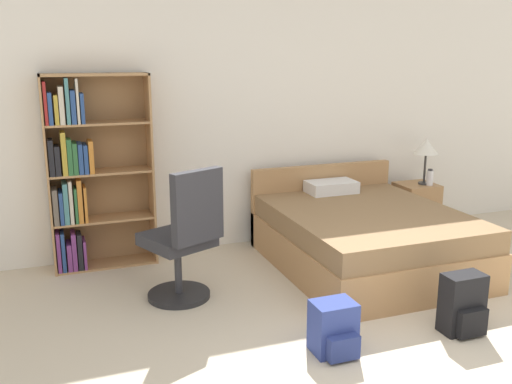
{
  "coord_description": "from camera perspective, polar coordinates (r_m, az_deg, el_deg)",
  "views": [
    {
      "loc": [
        -2.08,
        -2.22,
        1.97
      ],
      "look_at": [
        -0.52,
        1.98,
        0.86
      ],
      "focal_mm": 40.0,
      "sensor_mm": 36.0,
      "label": 1
    }
  ],
  "objects": [
    {
      "name": "wall_back",
      "position": [
        5.87,
        0.58,
        7.4
      ],
      "size": [
        9.0,
        0.06,
        2.6
      ],
      "color": "white",
      "rests_on": "ground_plane"
    },
    {
      "name": "bookshelf",
      "position": [
        5.37,
        -16.75,
        1.75
      ],
      "size": [
        0.93,
        0.3,
        1.78
      ],
      "color": "#AD7F51",
      "rests_on": "ground_plane"
    },
    {
      "name": "backpack_blue",
      "position": [
        3.93,
        7.82,
        -13.43
      ],
      "size": [
        0.28,
        0.29,
        0.36
      ],
      "color": "navy",
      "rests_on": "ground_plane"
    },
    {
      "name": "office_chair",
      "position": [
        4.54,
        -7.16,
        -4.78
      ],
      "size": [
        0.64,
        0.7,
        1.11
      ],
      "color": "#232326",
      "rests_on": "ground_plane"
    },
    {
      "name": "backpack_black",
      "position": [
        4.39,
        20.01,
        -10.58
      ],
      "size": [
        0.3,
        0.23,
        0.44
      ],
      "color": "black",
      "rests_on": "ground_plane"
    },
    {
      "name": "water_bottle",
      "position": [
        6.48,
        16.98,
        1.39
      ],
      "size": [
        0.07,
        0.07,
        0.18
      ],
      "color": "silver",
      "rests_on": "nightstand"
    },
    {
      "name": "table_lamp",
      "position": [
        6.45,
        16.67,
        4.3
      ],
      "size": [
        0.27,
        0.27,
        0.51
      ],
      "color": "#333333",
      "rests_on": "nightstand"
    },
    {
      "name": "bed",
      "position": [
        5.43,
        10.64,
        -4.38
      ],
      "size": [
        1.58,
        1.92,
        0.8
      ],
      "color": "#AD7F51",
      "rests_on": "ground_plane"
    },
    {
      "name": "nightstand",
      "position": [
        6.59,
        15.67,
        -1.52
      ],
      "size": [
        0.41,
        0.41,
        0.54
      ],
      "color": "#AD7F51",
      "rests_on": "ground_plane"
    }
  ]
}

